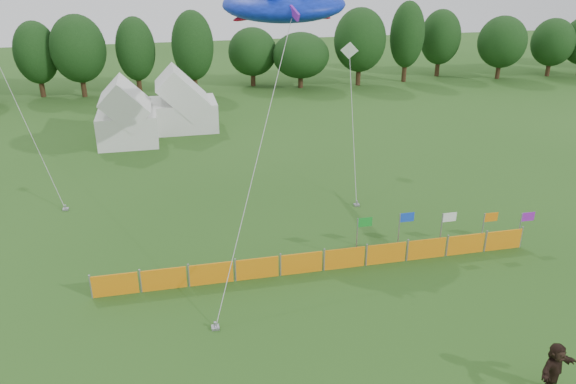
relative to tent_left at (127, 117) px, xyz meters
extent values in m
cylinder|color=#382314|center=(-8.80, 16.62, -0.75)|extent=(0.50, 0.50, 2.38)
ellipsoid|color=black|center=(-8.80, 16.62, 2.36)|extent=(4.09, 4.09, 5.35)
cylinder|color=#382314|center=(-4.82, 15.79, -0.65)|extent=(0.50, 0.50, 2.57)
ellipsoid|color=black|center=(-4.82, 15.79, 2.71)|extent=(5.20, 5.20, 5.79)
cylinder|color=#382314|center=(0.49, 15.73, -0.70)|extent=(0.50, 0.50, 2.46)
ellipsoid|color=black|center=(0.49, 15.73, 2.51)|extent=(3.78, 3.78, 5.55)
cylinder|color=#382314|center=(5.94, 14.33, -0.60)|extent=(0.50, 0.50, 2.66)
ellipsoid|color=black|center=(5.94, 14.33, 2.87)|extent=(4.05, 4.05, 5.99)
cylinder|color=#382314|center=(12.21, 16.94, -0.95)|extent=(0.50, 0.50, 1.98)
ellipsoid|color=black|center=(12.21, 16.94, 1.64)|extent=(5.06, 5.06, 4.46)
cylinder|color=#382314|center=(16.92, 14.97, -1.01)|extent=(0.50, 0.50, 1.86)
ellipsoid|color=black|center=(16.92, 14.97, 1.42)|extent=(5.86, 5.86, 4.18)
cylinder|color=#382314|center=(23.20, 14.79, -0.63)|extent=(0.50, 0.50, 2.62)
ellipsoid|color=black|center=(23.20, 14.79, 2.79)|extent=(5.41, 5.41, 5.89)
cylinder|color=#382314|center=(28.70, 15.40, -0.55)|extent=(0.50, 0.50, 2.78)
ellipsoid|color=black|center=(28.70, 15.40, 3.09)|extent=(3.67, 3.67, 6.26)
cylinder|color=#382314|center=(33.59, 17.29, -0.73)|extent=(0.50, 0.50, 2.42)
ellipsoid|color=black|center=(33.59, 17.29, 2.43)|extent=(4.46, 4.46, 5.44)
cylinder|color=#382314|center=(39.62, 14.54, -0.82)|extent=(0.50, 0.50, 2.24)
ellipsoid|color=black|center=(39.62, 14.54, 2.10)|extent=(5.26, 5.26, 5.03)
cylinder|color=#382314|center=(46.01, 14.56, -0.88)|extent=(0.50, 0.50, 2.10)
ellipsoid|color=black|center=(46.01, 14.56, 1.86)|extent=(4.74, 4.74, 4.73)
cube|color=silver|center=(0.00, 0.00, -0.76)|extent=(4.26, 4.26, 2.34)
cube|color=silver|center=(4.21, 2.75, -0.79)|extent=(5.21, 4.17, 2.29)
cube|color=orange|center=(0.14, -20.91, -1.44)|extent=(1.90, 0.06, 1.00)
cube|color=orange|center=(2.14, -20.91, -1.44)|extent=(1.90, 0.06, 1.00)
cube|color=orange|center=(4.14, -20.91, -1.44)|extent=(1.90, 0.06, 1.00)
cube|color=orange|center=(6.14, -20.91, -1.44)|extent=(1.90, 0.06, 1.00)
cube|color=orange|center=(8.14, -20.91, -1.44)|extent=(1.90, 0.06, 1.00)
cube|color=orange|center=(10.14, -20.91, -1.44)|extent=(1.90, 0.06, 1.00)
cube|color=orange|center=(12.14, -20.91, -1.44)|extent=(1.90, 0.06, 1.00)
cube|color=orange|center=(14.14, -20.91, -1.44)|extent=(1.90, 0.06, 1.00)
cube|color=orange|center=(16.14, -20.91, -1.44)|extent=(1.90, 0.06, 1.00)
cube|color=orange|center=(18.14, -20.91, -1.44)|extent=(1.90, 0.06, 1.00)
cylinder|color=gray|center=(10.92, -20.26, -0.88)|extent=(0.06, 0.06, 2.11)
cube|color=#148C26|center=(11.27, -20.26, -0.05)|extent=(0.70, 0.02, 0.45)
cylinder|color=gray|center=(12.92, -20.37, -0.84)|extent=(0.06, 0.06, 2.20)
cube|color=blue|center=(13.27, -20.37, 0.04)|extent=(0.70, 0.02, 0.45)
cylinder|color=gray|center=(14.92, -20.65, -0.87)|extent=(0.06, 0.06, 2.12)
cube|color=white|center=(15.27, -20.65, -0.04)|extent=(0.70, 0.02, 0.45)
cylinder|color=gray|center=(16.92, -20.91, -0.92)|extent=(0.06, 0.06, 2.04)
cube|color=orange|center=(17.27, -20.91, -0.13)|extent=(0.70, 0.02, 0.45)
cylinder|color=gray|center=(18.92, -20.88, -1.02)|extent=(0.06, 0.06, 1.84)
cube|color=purple|center=(19.27, -20.88, -0.33)|extent=(0.70, 0.02, 0.45)
imported|color=black|center=(14.29, -29.82, -0.99)|extent=(1.84, 1.18, 1.90)
ellipsoid|color=#0F2DDD|center=(9.13, -12.69, 8.85)|extent=(7.47, 6.52, 2.20)
ellipsoid|color=#B30822|center=(7.45, -12.48, 8.28)|extent=(1.84, 0.81, 0.29)
ellipsoid|color=#B30822|center=(10.81, -12.48, 8.28)|extent=(1.84, 0.81, 0.29)
cube|color=purple|center=(9.13, -15.10, 8.64)|extent=(0.37, 0.96, 0.70)
cylinder|color=#A5A5A5|center=(6.55, -19.43, 3.31)|extent=(5.20, 9.36, 10.51)
cube|color=gray|center=(3.96, -24.09, -1.89)|extent=(0.30, 0.30, 0.10)
cube|color=white|center=(15.04, -5.95, 5.26)|extent=(1.15, 0.32, 1.15)
cylinder|color=#A5A5A5|center=(13.98, -10.27, 1.66)|extent=(2.15, 8.67, 7.22)
cube|color=gray|center=(12.92, -14.59, -1.89)|extent=(0.30, 0.30, 0.10)
cylinder|color=#A5A5A5|center=(-5.95, -5.89, 2.97)|extent=(5.79, 11.44, 9.84)
cube|color=gray|center=(-3.08, -11.59, -1.89)|extent=(0.30, 0.30, 0.10)
camera|label=1|loc=(2.83, -41.88, 11.35)|focal=35.00mm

